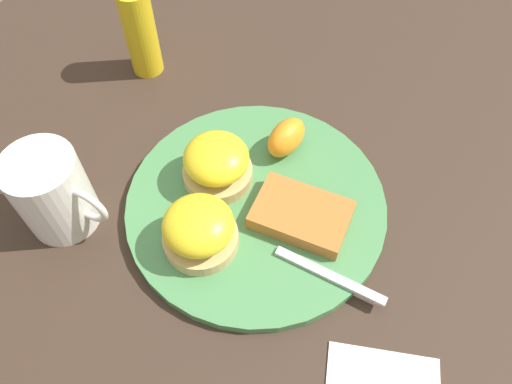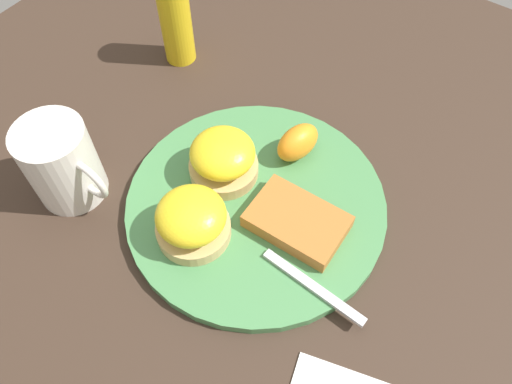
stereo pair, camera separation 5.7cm
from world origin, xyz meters
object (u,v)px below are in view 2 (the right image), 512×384
at_px(fork, 259,248).
at_px(cup, 62,164).
at_px(hashbrown_patty, 299,219).
at_px(orange_wedge, 300,144).
at_px(sandwich_benedict_left, 223,158).
at_px(sandwich_benedict_right, 192,220).
at_px(condiment_bottle, 176,21).

height_order(fork, cup, cup).
relative_size(hashbrown_patty, orange_wedge, 1.78).
xyz_separation_m(hashbrown_patty, orange_wedge, (-0.05, 0.08, 0.01)).
relative_size(sandwich_benedict_left, fork, 0.35).
height_order(sandwich_benedict_right, cup, cup).
bearing_deg(hashbrown_patty, orange_wedge, 122.51).
height_order(hashbrown_patty, condiment_bottle, condiment_bottle).
bearing_deg(orange_wedge, fork, -75.35).
bearing_deg(sandwich_benedict_right, cup, -169.03).
relative_size(sandwich_benedict_right, orange_wedge, 1.39).
height_order(fork, condiment_bottle, condiment_bottle).
height_order(sandwich_benedict_left, sandwich_benedict_right, same).
xyz_separation_m(sandwich_benedict_right, fork, (0.07, 0.03, -0.03)).
distance_m(fork, cup, 0.24).
distance_m(hashbrown_patty, cup, 0.28).
height_order(sandwich_benedict_left, condiment_bottle, condiment_bottle).
height_order(sandwich_benedict_left, cup, cup).
distance_m(cup, condiment_bottle, 0.26).
bearing_deg(sandwich_benedict_left, hashbrown_patty, -4.27).
distance_m(fork, condiment_bottle, 0.35).
xyz_separation_m(sandwich_benedict_left, cup, (-0.14, -0.12, 0.01)).
bearing_deg(orange_wedge, sandwich_benedict_left, -127.95).
bearing_deg(sandwich_benedict_right, condiment_bottle, 133.27).
relative_size(hashbrown_patty, condiment_bottle, 0.84).
bearing_deg(orange_wedge, cup, -135.67).
xyz_separation_m(sandwich_benedict_left, hashbrown_patty, (0.11, -0.01, -0.02)).
bearing_deg(sandwich_benedict_left, fork, -32.54).
relative_size(fork, cup, 2.10).
relative_size(orange_wedge, fork, 0.25).
bearing_deg(condiment_bottle, fork, -35.23).
bearing_deg(fork, sandwich_benedict_right, -159.79).
xyz_separation_m(fork, cup, (-0.23, -0.06, 0.04)).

